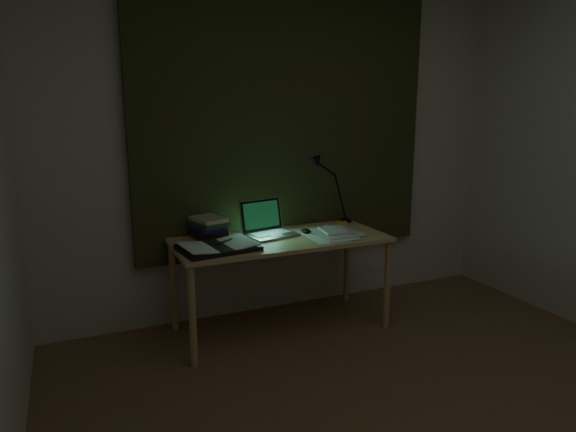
% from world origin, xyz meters
% --- Properties ---
extents(wall_back, '(3.50, 0.00, 2.50)m').
position_xyz_m(wall_back, '(0.00, 2.00, 1.25)').
color(wall_back, beige).
rests_on(wall_back, ground).
extents(curtain, '(2.20, 0.06, 2.00)m').
position_xyz_m(curtain, '(0.00, 1.96, 1.45)').
color(curtain, '#31371B').
rests_on(curtain, wall_back).
extents(desk, '(1.42, 0.62, 0.65)m').
position_xyz_m(desk, '(-0.20, 1.61, 0.32)').
color(desk, '#DEAA77').
rests_on(desk, floor).
extents(laptop, '(0.40, 0.43, 0.23)m').
position_xyz_m(laptop, '(-0.23, 1.68, 0.76)').
color(laptop, '#ADADB2').
rests_on(laptop, desk).
extents(open_textbook, '(0.49, 0.38, 0.04)m').
position_xyz_m(open_textbook, '(-0.66, 1.51, 0.67)').
color(open_textbook, silver).
rests_on(open_textbook, desk).
extents(book_stack, '(0.22, 0.25, 0.15)m').
position_xyz_m(book_stack, '(-0.63, 1.79, 0.72)').
color(book_stack, silver).
rests_on(book_stack, desk).
extents(loose_papers, '(0.41, 0.43, 0.02)m').
position_xyz_m(loose_papers, '(0.14, 1.62, 0.66)').
color(loose_papers, silver).
rests_on(loose_papers, desk).
extents(mouse, '(0.07, 0.10, 0.03)m').
position_xyz_m(mouse, '(0.01, 1.65, 0.66)').
color(mouse, black).
rests_on(mouse, desk).
extents(sticky_yellow, '(0.11, 0.11, 0.02)m').
position_xyz_m(sticky_yellow, '(0.37, 1.80, 0.65)').
color(sticky_yellow, gold).
rests_on(sticky_yellow, desk).
extents(sticky_pink, '(0.08, 0.08, 0.02)m').
position_xyz_m(sticky_pink, '(0.28, 1.78, 0.65)').
color(sticky_pink, pink).
rests_on(sticky_pink, desk).
extents(desk_lamp, '(0.38, 0.32, 0.49)m').
position_xyz_m(desk_lamp, '(0.44, 1.86, 0.89)').
color(desk_lamp, black).
rests_on(desk_lamp, desk).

